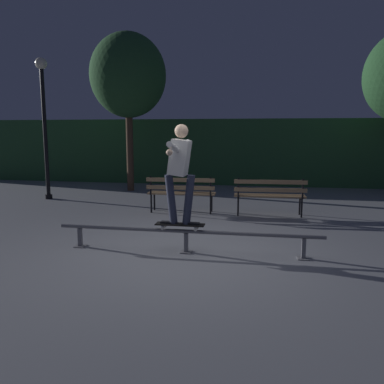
{
  "coord_description": "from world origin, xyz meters",
  "views": [
    {
      "loc": [
        1.15,
        -5.78,
        1.9
      ],
      "look_at": [
        -0.05,
        0.88,
        0.85
      ],
      "focal_mm": 36.35,
      "sensor_mm": 36.0,
      "label": 1
    }
  ],
  "objects": [
    {
      "name": "lamp_post_left",
      "position": [
        -4.84,
        4.29,
        2.48
      ],
      "size": [
        0.32,
        0.32,
        3.9
      ],
      "color": "black",
      "rests_on": "ground"
    },
    {
      "name": "park_bench_leftmost",
      "position": [
        -0.7,
        3.06,
        0.54
      ],
      "size": [
        1.62,
        0.48,
        0.88
      ],
      "color": "black",
      "rests_on": "ground"
    },
    {
      "name": "skateboarder",
      "position": [
        -0.1,
        0.08,
        1.38
      ],
      "size": [
        0.62,
        1.41,
        1.56
      ],
      "color": "black",
      "rests_on": "skateboard"
    },
    {
      "name": "skateboard",
      "position": [
        -0.1,
        0.08,
        0.45
      ],
      "size": [
        0.78,
        0.2,
        0.09
      ],
      "color": "black",
      "rests_on": "grind_rail"
    },
    {
      "name": "park_bench_left_center",
      "position": [
        1.35,
        3.06,
        0.54
      ],
      "size": [
        1.62,
        0.48,
        0.88
      ],
      "color": "black",
      "rests_on": "ground"
    },
    {
      "name": "hedge_backdrop",
      "position": [
        0.0,
        8.61,
        1.18
      ],
      "size": [
        24.0,
        1.2,
        2.35
      ],
      "primitive_type": "cube",
      "color": "#2D5B33",
      "rests_on": "ground"
    },
    {
      "name": "grind_rail",
      "position": [
        0.0,
        0.08,
        0.29
      ],
      "size": [
        4.25,
        0.18,
        0.37
      ],
      "color": "slate",
      "rests_on": "ground"
    },
    {
      "name": "tree_far_left",
      "position": [
        -3.04,
        6.23,
        3.63
      ],
      "size": [
        2.38,
        2.38,
        4.95
      ],
      "color": "#4C3828",
      "rests_on": "ground"
    },
    {
      "name": "ground_plane",
      "position": [
        0.0,
        0.0,
        0.0
      ],
      "size": [
        90.0,
        90.0,
        0.0
      ],
      "primitive_type": "plane",
      "color": "slate"
    }
  ]
}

